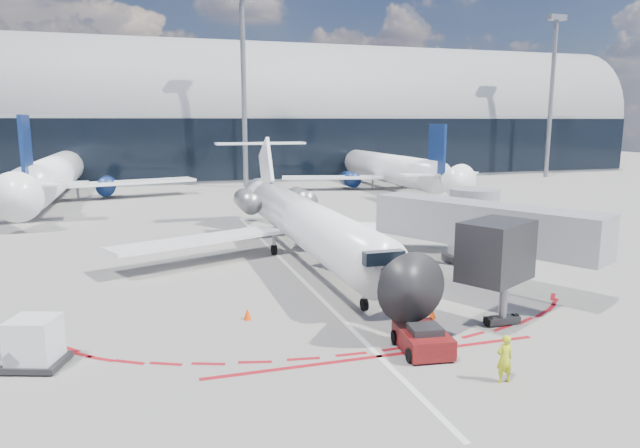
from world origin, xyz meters
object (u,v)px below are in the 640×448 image
object	(u,v)px
regional_jet	(302,220)
pushback_tug	(423,339)
ramp_worker	(504,359)
uld_container	(35,343)

from	to	relation	value
regional_jet	pushback_tug	xyz separation A→B (m)	(0.40, -16.76, -2.10)
pushback_tug	ramp_worker	bearing A→B (deg)	-59.22
ramp_worker	regional_jet	bearing A→B (deg)	-83.33
regional_jet	pushback_tug	bearing A→B (deg)	-88.62
pushback_tug	ramp_worker	size ratio (longest dim) A/B	2.57
regional_jet	ramp_worker	distance (m)	20.27
pushback_tug	ramp_worker	xyz separation A→B (m)	(1.46, -3.35, 0.37)
regional_jet	uld_container	size ratio (longest dim) A/B	12.52
pushback_tug	uld_container	size ratio (longest dim) A/B	1.82
regional_jet	ramp_worker	size ratio (longest dim) A/B	17.65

